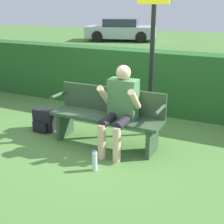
% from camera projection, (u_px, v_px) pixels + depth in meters
% --- Properties ---
extents(ground_plane, '(40.00, 40.00, 0.00)m').
position_uv_depth(ground_plane, '(106.00, 144.00, 4.75)').
color(ground_plane, '#4C7A38').
extents(hedge_back, '(12.00, 0.49, 1.18)m').
position_uv_depth(hedge_back, '(147.00, 81.00, 6.09)').
color(hedge_back, '#235623').
rests_on(hedge_back, ground).
extents(park_bench, '(1.70, 0.45, 0.84)m').
position_uv_depth(park_bench, '(108.00, 115.00, 4.65)').
color(park_bench, '#334C33').
rests_on(park_bench, ground).
extents(person_seated, '(0.55, 0.63, 1.23)m').
position_uv_depth(person_seated, '(120.00, 105.00, 4.36)').
color(person_seated, '#4C7F4C').
rests_on(person_seated, ground).
extents(backpack, '(0.35, 0.27, 0.37)m').
position_uv_depth(backpack, '(44.00, 120.00, 5.21)').
color(backpack, black).
rests_on(backpack, ground).
extents(water_bottle, '(0.07, 0.07, 0.28)m').
position_uv_depth(water_bottle, '(95.00, 161.00, 3.97)').
color(water_bottle, silver).
rests_on(water_bottle, ground).
extents(signpost, '(0.47, 0.09, 2.32)m').
position_uv_depth(signpost, '(152.00, 50.00, 4.65)').
color(signpost, black).
rests_on(signpost, ground).
extents(parked_car, '(4.14, 2.71, 1.20)m').
position_uv_depth(parked_car, '(121.00, 30.00, 17.34)').
color(parked_car, '#B7BCC6').
rests_on(parked_car, ground).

